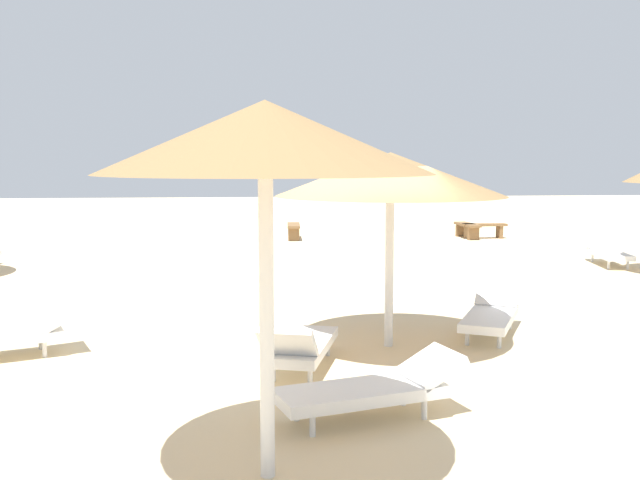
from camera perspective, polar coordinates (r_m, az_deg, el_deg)
ground_plane at (r=9.64m, az=1.76°, el=-9.12°), size 80.00×80.00×0.00m
parasol_1 at (r=9.78m, az=5.63°, el=5.21°), size 3.15×3.15×2.68m
parasol_3 at (r=5.64m, az=-4.40°, el=8.05°), size 2.66×2.66×3.05m
lounger_1 at (r=10.92m, az=13.50°, el=-5.72°), size 1.43×1.97×0.72m
lounger_2 at (r=18.96m, az=21.98°, el=-0.90°), size 0.93×1.97×0.71m
lounger_3 at (r=7.32m, az=4.28°, el=-11.71°), size 2.02×1.15×0.62m
lounger_4 at (r=10.28m, az=-23.88°, el=-6.91°), size 2.01×1.31×0.63m
lounger_6 at (r=8.84m, az=-1.62°, el=-8.42°), size 1.13×1.98×0.74m
bench_0 at (r=23.28m, az=-2.12°, el=0.93°), size 0.47×1.52×0.49m
bench_1 at (r=24.02m, az=11.67°, el=0.97°), size 0.50×1.52×0.49m
bench_2 at (r=24.06m, az=12.92°, el=0.95°), size 1.51×0.45×0.49m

